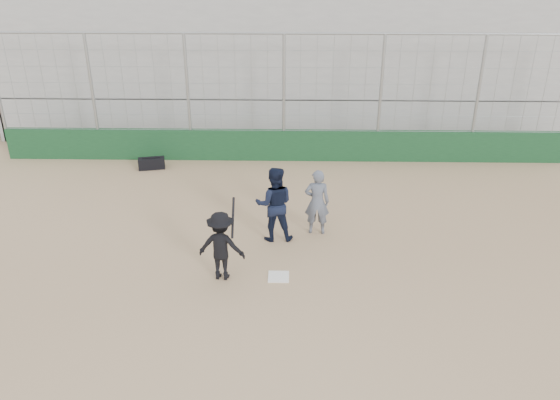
{
  "coord_description": "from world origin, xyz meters",
  "views": [
    {
      "loc": [
        0.24,
        -9.75,
        6.35
      ],
      "look_at": [
        0.0,
        1.4,
        1.15
      ],
      "focal_mm": 35.0,
      "sensor_mm": 36.0,
      "label": 1
    }
  ],
  "objects_px": {
    "batter_at_plate": "(221,246)",
    "umpire": "(317,205)",
    "equipment_bag": "(152,163)",
    "catcher_crouched": "(274,216)"
  },
  "relations": [
    {
      "from": "umpire",
      "to": "batter_at_plate",
      "type": "bearing_deg",
      "value": 46.56
    },
    {
      "from": "batter_at_plate",
      "to": "umpire",
      "type": "distance_m",
      "value": 2.89
    },
    {
      "from": "umpire",
      "to": "equipment_bag",
      "type": "bearing_deg",
      "value": -37.59
    },
    {
      "from": "equipment_bag",
      "to": "catcher_crouched",
      "type": "bearing_deg",
      "value": -48.35
    },
    {
      "from": "batter_at_plate",
      "to": "catcher_crouched",
      "type": "xyz_separation_m",
      "value": [
        1.05,
        1.65,
        -0.14
      ]
    },
    {
      "from": "batter_at_plate",
      "to": "catcher_crouched",
      "type": "relative_size",
      "value": 1.37
    },
    {
      "from": "catcher_crouched",
      "to": "equipment_bag",
      "type": "height_order",
      "value": "catcher_crouched"
    },
    {
      "from": "batter_at_plate",
      "to": "equipment_bag",
      "type": "relative_size",
      "value": 1.96
    },
    {
      "from": "catcher_crouched",
      "to": "umpire",
      "type": "distance_m",
      "value": 1.08
    },
    {
      "from": "umpire",
      "to": "catcher_crouched",
      "type": "bearing_deg",
      "value": 22.58
    }
  ]
}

